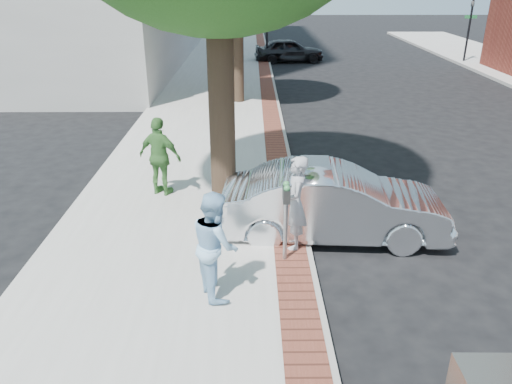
{
  "coord_description": "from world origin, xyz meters",
  "views": [
    {
      "loc": [
        -0.01,
        -7.83,
        4.84
      ],
      "look_at": [
        0.07,
        0.47,
        1.2
      ],
      "focal_mm": 35.0,
      "sensor_mm": 36.0,
      "label": 1
    }
  ],
  "objects_px": {
    "person_officer": "(215,244)",
    "parking_meter": "(286,206)",
    "bg_car": "(289,50)",
    "sedan_silver": "(334,203)",
    "person_gray": "(296,203)",
    "person_green": "(160,157)"
  },
  "relations": [
    {
      "from": "person_officer",
      "to": "parking_meter",
      "type": "bearing_deg",
      "value": -68.91
    },
    {
      "from": "bg_car",
      "to": "sedan_silver",
      "type": "bearing_deg",
      "value": 172.44
    },
    {
      "from": "parking_meter",
      "to": "person_officer",
      "type": "bearing_deg",
      "value": -139.3
    },
    {
      "from": "person_gray",
      "to": "bg_car",
      "type": "height_order",
      "value": "person_gray"
    },
    {
      "from": "parking_meter",
      "to": "person_gray",
      "type": "xyz_separation_m",
      "value": [
        0.21,
        0.48,
        -0.17
      ]
    },
    {
      "from": "person_officer",
      "to": "person_green",
      "type": "bearing_deg",
      "value": 1.26
    },
    {
      "from": "person_officer",
      "to": "person_green",
      "type": "xyz_separation_m",
      "value": [
        -1.5,
        3.93,
        0.03
      ]
    },
    {
      "from": "person_gray",
      "to": "bg_car",
      "type": "bearing_deg",
      "value": 178.72
    },
    {
      "from": "person_gray",
      "to": "person_green",
      "type": "bearing_deg",
      "value": -128.3
    },
    {
      "from": "sedan_silver",
      "to": "parking_meter",
      "type": "bearing_deg",
      "value": 141.52
    },
    {
      "from": "parking_meter",
      "to": "sedan_silver",
      "type": "relative_size",
      "value": 0.34
    },
    {
      "from": "person_officer",
      "to": "bg_car",
      "type": "relative_size",
      "value": 0.43
    },
    {
      "from": "person_gray",
      "to": "sedan_silver",
      "type": "xyz_separation_m",
      "value": [
        0.81,
        0.65,
        -0.31
      ]
    },
    {
      "from": "parking_meter",
      "to": "sedan_silver",
      "type": "height_order",
      "value": "parking_meter"
    },
    {
      "from": "person_gray",
      "to": "sedan_silver",
      "type": "distance_m",
      "value": 1.09
    },
    {
      "from": "person_officer",
      "to": "sedan_silver",
      "type": "xyz_separation_m",
      "value": [
        2.18,
        2.12,
        -0.3
      ]
    },
    {
      "from": "person_gray",
      "to": "person_officer",
      "type": "relative_size",
      "value": 1.02
    },
    {
      "from": "sedan_silver",
      "to": "person_green",
      "type": "bearing_deg",
      "value": 67.43
    },
    {
      "from": "parking_meter",
      "to": "person_officer",
      "type": "xyz_separation_m",
      "value": [
        -1.15,
        -0.99,
        -0.18
      ]
    },
    {
      "from": "parking_meter",
      "to": "person_green",
      "type": "relative_size",
      "value": 0.81
    },
    {
      "from": "parking_meter",
      "to": "person_officer",
      "type": "distance_m",
      "value": 1.53
    },
    {
      "from": "person_officer",
      "to": "bg_car",
      "type": "xyz_separation_m",
      "value": [
        2.81,
        23.69,
        -0.33
      ]
    }
  ]
}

